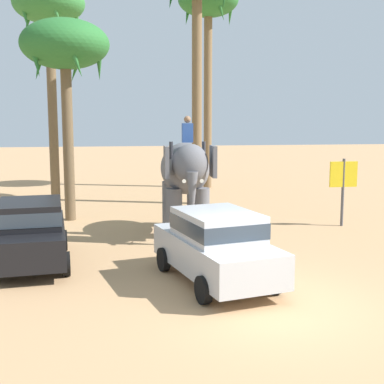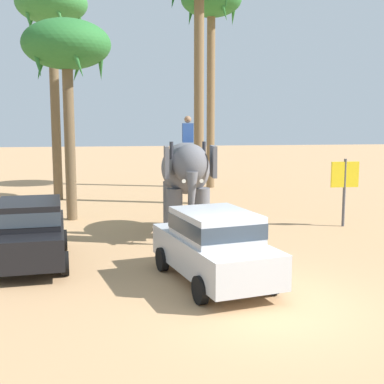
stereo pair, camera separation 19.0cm
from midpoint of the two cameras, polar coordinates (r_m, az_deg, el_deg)
ground_plane at (r=11.04m, az=8.23°, el=-12.36°), size 120.00×120.00×0.00m
car_sedan_foreground at (r=12.30m, az=2.19°, el=-5.60°), size 2.60×4.38×1.70m
car_parked_far_side at (r=14.38m, az=-17.45°, el=-3.96°), size 2.21×4.26×1.70m
elephant_with_mahout at (r=17.33m, az=-1.03°, el=1.99°), size 1.70×3.89×3.88m
palm_tree_left_of_road at (r=29.29m, az=1.57°, el=19.26°), size 3.20×3.20×10.86m
palm_tree_far_back at (r=25.59m, az=-15.48°, el=18.37°), size 3.20×3.20×9.78m
palm_tree_leaning_seaward at (r=20.17m, az=-13.88°, el=14.80°), size 3.20×3.20×7.35m
signboard_yellow at (r=19.23m, az=15.82°, el=1.39°), size 1.00×0.10×2.40m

